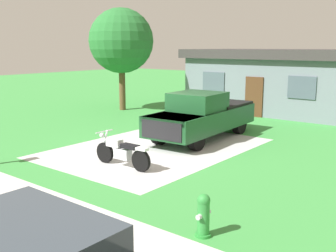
{
  "coord_description": "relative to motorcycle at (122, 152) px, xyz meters",
  "views": [
    {
      "loc": [
        9.34,
        -11.06,
        3.67
      ],
      "look_at": [
        0.58,
        -0.04,
        0.9
      ],
      "focal_mm": 43.47,
      "sensor_mm": 36.0,
      "label": 1
    }
  ],
  "objects": [
    {
      "name": "pickup_truck",
      "position": [
        -0.26,
        4.89,
        0.48
      ],
      "size": [
        2.3,
        5.72,
        1.9
      ],
      "color": "black",
      "rests_on": "ground"
    },
    {
      "name": "driveway_pad",
      "position": [
        -0.69,
        2.46,
        -0.47
      ],
      "size": [
        5.61,
        7.89,
        0.01
      ],
      "primitive_type": "cube",
      "color": "#BCBCBC",
      "rests_on": "ground"
    },
    {
      "name": "shade_tree",
      "position": [
        -8.15,
        8.25,
        3.49
      ],
      "size": [
        3.69,
        3.69,
        5.82
      ],
      "color": "brown",
      "rests_on": "ground"
    },
    {
      "name": "neighbor_house",
      "position": [
        -1.04,
        13.4,
        1.32
      ],
      "size": [
        9.6,
        5.6,
        3.5
      ],
      "color": "slate",
      "rests_on": "ground"
    },
    {
      "name": "ground_plane",
      "position": [
        -0.69,
        2.46,
        -0.47
      ],
      "size": [
        80.0,
        80.0,
        0.0
      ],
      "primitive_type": "plane",
      "color": "#3D9241"
    },
    {
      "name": "sidewalk_strip",
      "position": [
        -0.69,
        -3.54,
        -0.47
      ],
      "size": [
        36.0,
        1.8,
        0.01
      ],
      "primitive_type": "cube",
      "color": "beige",
      "rests_on": "ground"
    },
    {
      "name": "fire_hydrant",
      "position": [
        4.57,
        -2.36,
        -0.05
      ],
      "size": [
        0.32,
        0.4,
        0.87
      ],
      "color": "#2D8C38",
      "rests_on": "ground"
    },
    {
      "name": "motorcycle",
      "position": [
        0.0,
        0.0,
        0.0
      ],
      "size": [
        2.21,
        0.7,
        1.09
      ],
      "color": "black",
      "rests_on": "ground"
    }
  ]
}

